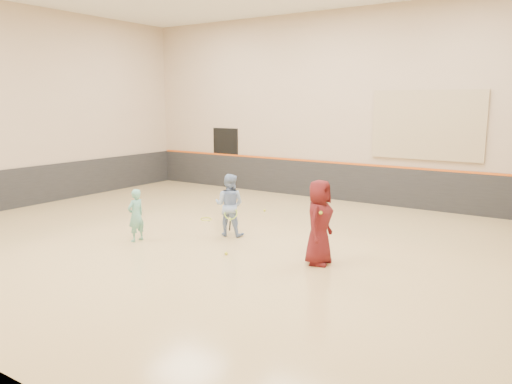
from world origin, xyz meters
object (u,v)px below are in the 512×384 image
Objects in this scene: girl at (136,215)px; spare_racket at (206,218)px; young_man at (319,222)px; instructor at (229,205)px.

spare_racket is at bearing -178.25° from girl.
young_man is 4.62m from spare_racket.
young_man reaches higher than instructor.
instructor is 2.20× the size of spare_racket.
girl is 2.18m from instructor.
spare_racket is (-0.01, 2.53, -0.55)m from girl.
girl is 2.59m from spare_racket.
young_man is at bearing 102.82° from girl.
instructor is at bearing 138.45° from girl.
instructor reaches higher than girl.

